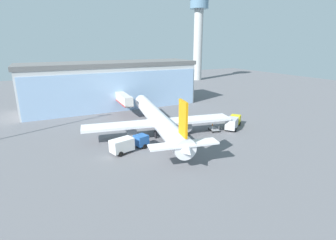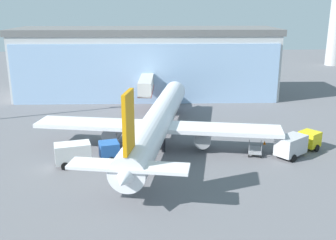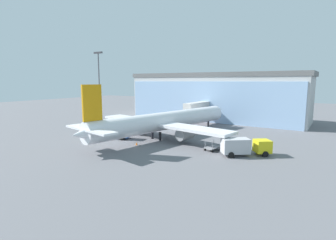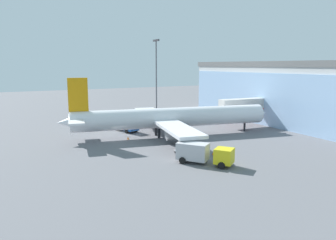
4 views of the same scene
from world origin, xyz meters
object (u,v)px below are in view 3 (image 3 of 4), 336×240
jet_bridge (201,107)px  safety_cone_wingtip (233,146)px  airplane (164,121)px  fuel_truck (244,146)px  safety_cone_nose (137,144)px  baggage_cart (213,147)px  apron_light_mast (99,80)px  catering_truck (111,131)px

jet_bridge → safety_cone_wingtip: (15.34, -20.36, -4.12)m
jet_bridge → airplane: (1.16, -20.00, -1.09)m
fuel_truck → safety_cone_nose: 18.23m
fuel_truck → baggage_cart: bearing=138.8°
apron_light_mast → safety_cone_nose: size_ratio=35.46×
baggage_cart → safety_cone_wingtip: bearing=161.4°
fuel_truck → safety_cone_nose: bearing=153.7°
fuel_truck → safety_cone_nose: fuel_truck is taller
fuel_truck → safety_cone_wingtip: 4.88m
fuel_truck → safety_cone_wingtip: fuel_truck is taller
baggage_cart → fuel_truck: bearing=101.0°
baggage_cart → safety_cone_wingtip: size_ratio=5.68×
safety_cone_nose → safety_cone_wingtip: 16.65m
apron_light_mast → safety_cone_wingtip: bearing=-16.1°
baggage_cart → catering_truck: bearing=-69.8°
fuel_truck → safety_cone_wingtip: size_ratio=13.02×
catering_truck → fuel_truck: bearing=-11.1°
jet_bridge → baggage_cart: bearing=-147.2°
jet_bridge → safety_cone_wingtip: 25.83m
jet_bridge → apron_light_mast: bearing=108.4°
catering_truck → safety_cone_wingtip: 23.46m
safety_cone_wingtip → apron_light_mast: bearing=163.9°
fuel_truck → safety_cone_nose: size_ratio=13.02×
airplane → safety_cone_nose: 8.12m
apron_light_mast → baggage_cart: bearing=-21.1°
baggage_cart → safety_cone_nose: 13.30m
airplane → fuel_truck: 17.61m
baggage_cart → safety_cone_wingtip: 4.11m
jet_bridge → airplane: size_ratio=0.36×
baggage_cart → airplane: bearing=-92.3°
fuel_truck → apron_light_mast: bearing=123.7°
apron_light_mast → safety_cone_wingtip: 47.62m
safety_cone_nose → safety_cone_wingtip: same height
catering_truck → safety_cone_wingtip: bearing=-1.4°
airplane → catering_truck: size_ratio=5.10×
fuel_truck → catering_truck: bearing=146.2°
jet_bridge → fuel_truck: size_ratio=1.95×
catering_truck → safety_cone_nose: (7.81, -1.96, -1.19)m
jet_bridge → airplane: 20.06m
catering_truck → safety_cone_nose: catering_truck is taller
apron_light_mast → safety_cone_nose: bearing=-34.2°
apron_light_mast → catering_truck: size_ratio=2.56×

